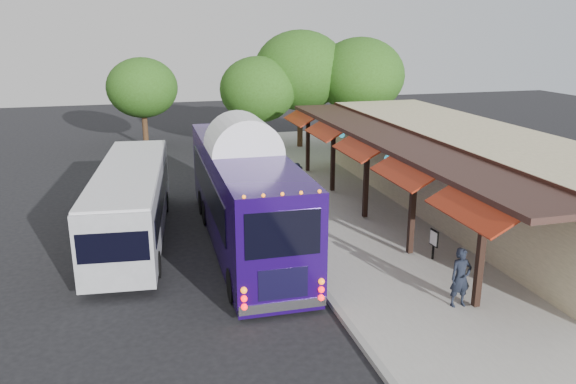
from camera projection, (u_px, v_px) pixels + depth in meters
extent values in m
plane|color=black|center=(305.00, 270.00, 18.56)|extent=(90.00, 90.00, 0.00)
cube|color=#9E9B93|center=(392.00, 217.00, 23.50)|extent=(10.00, 40.00, 0.15)
cube|color=gray|center=(277.00, 228.00, 22.25)|extent=(0.20, 40.00, 0.16)
cube|color=tan|center=(469.00, 172.00, 23.89)|extent=(5.00, 20.00, 3.60)
cube|color=black|center=(418.00, 140.00, 22.83)|extent=(0.06, 20.00, 0.60)
cube|color=#331E19|center=(394.00, 139.00, 22.53)|extent=(2.60, 20.00, 0.18)
cube|color=black|center=(481.00, 253.00, 15.30)|extent=(0.18, 0.18, 3.16)
cube|color=maroon|center=(471.00, 208.00, 14.81)|extent=(1.00, 3.20, 0.57)
cube|color=black|center=(412.00, 209.00, 19.00)|extent=(0.18, 0.18, 3.16)
cube|color=maroon|center=(403.00, 172.00, 18.51)|extent=(1.00, 3.20, 0.57)
cube|color=black|center=(366.00, 179.00, 22.70)|extent=(0.18, 0.18, 3.16)
cube|color=maroon|center=(357.00, 147.00, 22.21)|extent=(1.00, 3.20, 0.57)
cube|color=black|center=(333.00, 158.00, 26.40)|extent=(0.18, 0.18, 3.16)
cube|color=maroon|center=(325.00, 130.00, 25.92)|extent=(1.00, 3.20, 0.57)
cube|color=black|center=(308.00, 142.00, 30.11)|extent=(0.18, 0.18, 3.16)
cube|color=maroon|center=(300.00, 117.00, 29.62)|extent=(1.00, 3.20, 0.57)
sphere|color=teal|center=(458.00, 194.00, 16.95)|extent=(0.26, 0.26, 0.26)
sphere|color=teal|center=(387.00, 158.00, 21.58)|extent=(0.26, 0.26, 0.26)
sphere|color=teal|center=(342.00, 135.00, 26.21)|extent=(0.26, 0.26, 0.26)
cube|color=#1D0650|center=(244.00, 192.00, 20.37)|extent=(2.67, 11.86, 3.10)
cube|color=#1D0650|center=(245.00, 235.00, 20.85)|extent=(2.62, 11.74, 0.34)
ellipsoid|color=white|center=(243.00, 150.00, 19.93)|extent=(2.67, 11.62, 0.55)
cube|color=black|center=(286.00, 234.00, 14.74)|extent=(2.06, 0.06, 1.28)
cube|color=silver|center=(285.00, 305.00, 15.40)|extent=(2.47, 0.21, 0.28)
sphere|color=#FF0C0C|center=(247.00, 303.00, 14.97)|extent=(0.18, 0.18, 0.18)
sphere|color=#FF0C0C|center=(324.00, 293.00, 15.51)|extent=(0.18, 0.18, 0.18)
cylinder|color=black|center=(236.00, 285.00, 16.34)|extent=(0.31, 1.03, 1.03)
cylinder|color=black|center=(310.00, 276.00, 16.91)|extent=(0.31, 1.03, 1.03)
cylinder|color=black|center=(202.00, 203.00, 24.00)|extent=(0.31, 1.03, 1.03)
cylinder|color=black|center=(254.00, 199.00, 24.58)|extent=(0.31, 1.03, 1.03)
cube|color=gray|center=(131.00, 201.00, 20.91)|extent=(3.27, 10.55, 2.39)
cube|color=black|center=(99.00, 198.00, 20.56)|extent=(0.90, 8.78, 0.90)
cube|color=black|center=(162.00, 193.00, 21.14)|extent=(0.90, 8.78, 0.90)
cube|color=silver|center=(129.00, 169.00, 20.56)|extent=(3.20, 10.34, 0.09)
cylinder|color=black|center=(100.00, 269.00, 17.59)|extent=(0.34, 0.89, 0.87)
cylinder|color=black|center=(168.00, 262.00, 18.11)|extent=(0.34, 0.89, 0.87)
cylinder|color=black|center=(108.00, 206.00, 23.83)|extent=(0.34, 0.89, 0.87)
cylinder|color=black|center=(158.00, 202.00, 24.35)|extent=(0.34, 0.89, 0.87)
imported|color=black|center=(461.00, 278.00, 15.67)|extent=(0.64, 0.42, 1.73)
imported|color=black|center=(298.00, 211.00, 21.12)|extent=(0.99, 0.82, 1.85)
imported|color=black|center=(284.00, 173.00, 26.65)|extent=(1.13, 0.56, 1.86)
imported|color=black|center=(296.00, 181.00, 25.61)|extent=(1.17, 0.79, 1.67)
cube|color=black|center=(434.00, 245.00, 18.95)|extent=(0.06, 0.06, 1.04)
cube|color=black|center=(434.00, 238.00, 18.88)|extent=(0.07, 0.48, 0.57)
cube|color=white|center=(433.00, 238.00, 18.87)|extent=(0.03, 0.40, 0.47)
cylinder|color=#382314|center=(259.00, 133.00, 35.16)|extent=(0.36, 0.36, 2.74)
ellipsoid|color=#254A12|center=(258.00, 89.00, 34.40)|extent=(4.74, 4.74, 4.02)
cylinder|color=#382314|center=(300.00, 123.00, 36.71)|extent=(0.36, 0.36, 3.44)
ellipsoid|color=#254A12|center=(300.00, 70.00, 35.76)|extent=(5.93, 5.93, 5.04)
cylinder|color=#382314|center=(358.00, 125.00, 36.38)|extent=(0.36, 0.36, 3.24)
ellipsoid|color=#254A12|center=(360.00, 75.00, 35.49)|extent=(5.60, 5.60, 4.76)
cylinder|color=#382314|center=(145.00, 127.00, 37.31)|extent=(0.36, 0.36, 2.66)
ellipsoid|color=#254A12|center=(142.00, 88.00, 36.57)|extent=(4.59, 4.59, 3.91)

